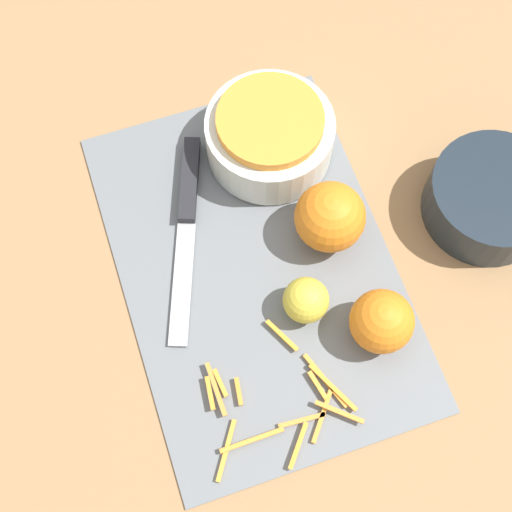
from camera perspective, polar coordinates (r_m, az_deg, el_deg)
name	(u,v)px	position (r m, az deg, el deg)	size (l,w,h in m)	color
ground_plane	(256,267)	(0.85, 0.00, -0.91)	(4.00, 4.00, 0.00)	#9E754C
cutting_board	(256,266)	(0.85, 0.00, -0.84)	(0.47, 0.32, 0.01)	slate
bowl_speckled	(270,135)	(0.88, 1.10, 9.68)	(0.16, 0.16, 0.07)	silver
bowl_dark	(490,199)	(0.90, 18.23, 4.37)	(0.15, 0.15, 0.06)	#1E2833
knife	(188,202)	(0.87, -5.46, 4.36)	(0.26, 0.11, 0.02)	#232328
orange_left	(330,217)	(0.83, 5.93, 3.12)	(0.08, 0.08, 0.08)	orange
orange_right	(382,321)	(0.80, 10.03, -5.17)	(0.07, 0.07, 0.07)	orange
lemon	(306,300)	(0.80, 4.02, -3.55)	(0.05, 0.05, 0.05)	gold
peel_pile	(282,404)	(0.80, 2.09, -11.76)	(0.16, 0.17, 0.01)	orange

